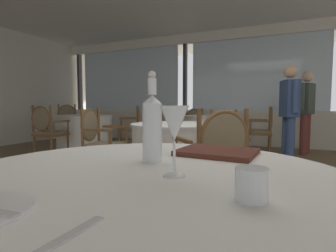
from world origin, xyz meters
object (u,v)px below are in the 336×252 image
(dining_chair_1_2, at_px, (216,157))
(dining_chair_3_0, at_px, (47,128))
(water_tumbler, at_px, (252,184))
(dining_chair_0_2, at_px, (196,124))
(water_bottle, at_px, (152,125))
(diner_person_1, at_px, (306,107))
(dining_chair_0_0, at_px, (175,131))
(wine_glass, at_px, (174,125))
(diner_person_0, at_px, (289,109))
(menu_book, at_px, (217,152))
(dining_chair_1_0, at_px, (219,136))
(dining_chair_3_2, at_px, (69,121))
(dining_chair_1_1, at_px, (100,139))
(dining_chair_3_1, at_px, (133,124))
(dining_chair_0_1, at_px, (264,127))

(dining_chair_1_2, height_order, dining_chair_3_0, dining_chair_3_0)
(water_tumbler, xyz_separation_m, dining_chair_0_2, (-1.84, 5.55, -0.27))
(water_bottle, distance_m, water_tumbler, 0.47)
(water_bottle, xyz_separation_m, diner_person_1, (0.89, 4.94, 0.04))
(water_bottle, height_order, dining_chair_0_0, water_bottle)
(dining_chair_0_0, bearing_deg, wine_glass, -133.21)
(dining_chair_1_2, relative_size, diner_person_1, 0.58)
(water_bottle, xyz_separation_m, diner_person_0, (0.56, 3.80, 0.02))
(wine_glass, height_order, menu_book, wine_glass)
(dining_chair_0_0, distance_m, dining_chair_1_0, 1.21)
(wine_glass, relative_size, diner_person_1, 0.12)
(water_tumbler, bearing_deg, diner_person_0, 87.39)
(water_bottle, bearing_deg, dining_chair_1_0, 97.32)
(water_bottle, bearing_deg, dining_chair_1_2, 91.80)
(water_tumbler, height_order, dining_chair_3_2, dining_chair_3_2)
(dining_chair_1_2, bearing_deg, dining_chair_3_0, 26.60)
(water_tumbler, xyz_separation_m, diner_person_1, (0.52, 5.21, 0.13))
(water_tumbler, bearing_deg, dining_chair_1_1, 134.46)
(dining_chair_1_0, height_order, dining_chair_3_1, dining_chair_3_1)
(water_tumbler, relative_size, diner_person_1, 0.04)
(dining_chair_0_1, bearing_deg, dining_chair_0_0, 29.90)
(water_tumbler, distance_m, dining_chair_1_1, 2.79)
(wine_glass, xyz_separation_m, dining_chair_1_2, (-0.19, 1.35, -0.35))
(water_bottle, bearing_deg, dining_chair_3_1, 121.89)
(menu_book, bearing_deg, dining_chair_0_2, 113.04)
(dining_chair_1_2, distance_m, diner_person_0, 2.70)
(water_tumbler, height_order, dining_chair_0_0, dining_chair_0_0)
(dining_chair_1_0, relative_size, dining_chair_1_2, 0.97)
(diner_person_0, distance_m, diner_person_1, 1.19)
(dining_chair_0_1, xyz_separation_m, dining_chair_1_2, (-0.18, -3.34, 0.01))
(dining_chair_1_2, bearing_deg, wine_glass, 146.61)
(dining_chair_1_1, bearing_deg, dining_chair_3_0, 143.87)
(dining_chair_0_0, height_order, dining_chair_3_2, dining_chair_3_2)
(dining_chair_1_2, distance_m, diner_person_1, 3.88)
(dining_chair_0_0, bearing_deg, dining_chair_1_1, -163.12)
(dining_chair_3_1, bearing_deg, dining_chair_0_1, 156.27)
(dining_chair_0_0, distance_m, dining_chair_3_1, 1.39)
(wine_glass, distance_m, dining_chair_1_0, 3.01)
(wine_glass, relative_size, diner_person_0, 0.13)
(dining_chair_1_2, relative_size, dining_chair_3_0, 0.97)
(dining_chair_3_0, height_order, dining_chair_3_1, dining_chair_3_0)
(water_bottle, distance_m, dining_chair_3_2, 5.95)
(dining_chair_1_2, xyz_separation_m, dining_chair_3_2, (-4.31, 2.86, 0.02))
(dining_chair_1_0, distance_m, dining_chair_3_1, 2.58)
(dining_chair_3_2, distance_m, diner_person_1, 5.32)
(dining_chair_0_2, bearing_deg, menu_book, -16.81)
(dining_chair_3_2, relative_size, diner_person_0, 0.62)
(dining_chair_1_0, bearing_deg, dining_chair_0_1, -177.34)
(dining_chair_0_0, height_order, diner_person_1, diner_person_1)
(dining_chair_0_2, bearing_deg, dining_chair_3_0, -70.15)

